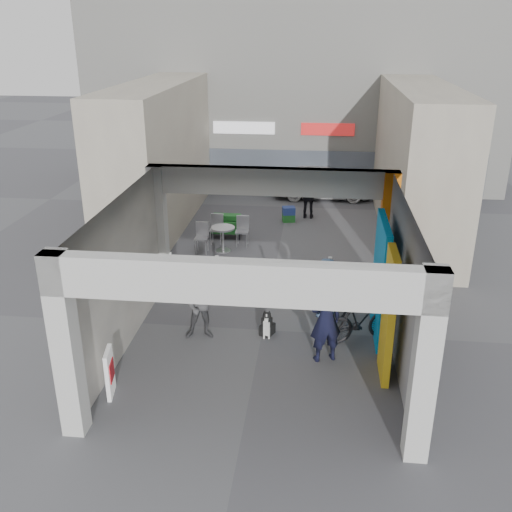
# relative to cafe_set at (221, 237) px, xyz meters

# --- Properties ---
(ground) EXTENTS (90.00, 90.00, 0.00)m
(ground) POSITION_rel_cafe_set_xyz_m (1.92, -5.31, -0.35)
(ground) COLOR #515256
(ground) RESTS_ON ground
(arcade_canopy) EXTENTS (6.40, 6.45, 6.40)m
(arcade_canopy) POSITION_rel_cafe_set_xyz_m (2.46, -6.13, 1.95)
(arcade_canopy) COLOR #B8B8B3
(arcade_canopy) RESTS_ON ground
(far_building) EXTENTS (18.00, 4.08, 8.00)m
(far_building) POSITION_rel_cafe_set_xyz_m (1.92, 8.68, 3.64)
(far_building) COLOR silver
(far_building) RESTS_ON ground
(plaza_bldg_left) EXTENTS (2.00, 9.00, 5.00)m
(plaza_bldg_left) POSITION_rel_cafe_set_xyz_m (-2.58, 2.19, 2.15)
(plaza_bldg_left) COLOR #AAA18C
(plaza_bldg_left) RESTS_ON ground
(plaza_bldg_right) EXTENTS (2.00, 9.00, 5.00)m
(plaza_bldg_right) POSITION_rel_cafe_set_xyz_m (6.42, 2.19, 2.15)
(plaza_bldg_right) COLOR #AAA18C
(plaza_bldg_right) RESTS_ON ground
(bollard_left) EXTENTS (0.09, 0.09, 0.94)m
(bollard_left) POSITION_rel_cafe_set_xyz_m (0.43, -3.10, 0.12)
(bollard_left) COLOR gray
(bollard_left) RESTS_ON ground
(bollard_center) EXTENTS (0.09, 0.09, 0.86)m
(bollard_center) POSITION_rel_cafe_set_xyz_m (1.98, -2.97, 0.08)
(bollard_center) COLOR gray
(bollard_center) RESTS_ON ground
(bollard_right) EXTENTS (0.09, 0.09, 0.93)m
(bollard_right) POSITION_rel_cafe_set_xyz_m (3.52, -2.80, 0.12)
(bollard_right) COLOR gray
(bollard_right) RESTS_ON ground
(advert_board_near) EXTENTS (0.18, 0.56, 1.00)m
(advert_board_near) POSITION_rel_cafe_set_xyz_m (-0.82, -8.20, 0.16)
(advert_board_near) COLOR white
(advert_board_near) RESTS_ON ground
(advert_board_far) EXTENTS (0.21, 0.55, 1.00)m
(advert_board_far) POSITION_rel_cafe_set_xyz_m (-0.82, -3.32, 0.16)
(advert_board_far) COLOR white
(advert_board_far) RESTS_ON ground
(cafe_set) EXTENTS (1.63, 1.31, 0.98)m
(cafe_set) POSITION_rel_cafe_set_xyz_m (0.00, 0.00, 0.00)
(cafe_set) COLOR #B3B3B8
(cafe_set) RESTS_ON ground
(produce_stand) EXTENTS (1.16, 0.63, 0.76)m
(produce_stand) POSITION_rel_cafe_set_xyz_m (0.02, 1.00, -0.05)
(produce_stand) COLOR black
(produce_stand) RESTS_ON ground
(crate_stack) EXTENTS (0.51, 0.43, 0.56)m
(crate_stack) POSITION_rel_cafe_set_xyz_m (2.07, 2.90, -0.07)
(crate_stack) COLOR #1B6020
(crate_stack) RESTS_ON ground
(border_collie) EXTENTS (0.26, 0.51, 0.70)m
(border_collie) POSITION_rel_cafe_set_xyz_m (2.05, -5.58, -0.07)
(border_collie) COLOR black
(border_collie) RESTS_ON ground
(man_with_dog) EXTENTS (0.84, 0.70, 1.96)m
(man_with_dog) POSITION_rel_cafe_set_xyz_m (3.39, -6.45, 0.63)
(man_with_dog) COLOR black
(man_with_dog) RESTS_ON ground
(man_back_turned) EXTENTS (0.91, 0.75, 1.70)m
(man_back_turned) POSITION_rel_cafe_set_xyz_m (0.55, -5.79, 0.50)
(man_back_turned) COLOR #414144
(man_back_turned) RESTS_ON ground
(man_elderly) EXTENTS (0.83, 0.64, 1.53)m
(man_elderly) POSITION_rel_cafe_set_xyz_m (3.41, -4.35, 0.42)
(man_elderly) COLOR #5E81B6
(man_elderly) RESTS_ON ground
(man_crates) EXTENTS (1.02, 0.49, 1.69)m
(man_crates) POSITION_rel_cafe_set_xyz_m (2.80, 3.40, 0.50)
(man_crates) COLOR black
(man_crates) RESTS_ON ground
(bicycle_front) EXTENTS (1.87, 1.01, 0.93)m
(bicycle_front) POSITION_rel_cafe_set_xyz_m (4.22, -4.54, 0.12)
(bicycle_front) COLOR black
(bicycle_front) RESTS_ON ground
(bicycle_rear) EXTENTS (1.86, 1.17, 1.09)m
(bicycle_rear) POSITION_rel_cafe_set_xyz_m (4.22, -5.54, 0.19)
(bicycle_rear) COLOR black
(bicycle_rear) RESTS_ON ground
(white_van) EXTENTS (4.13, 1.71, 1.40)m
(white_van) POSITION_rel_cafe_set_xyz_m (3.26, 6.19, 0.35)
(white_van) COLOR silver
(white_van) RESTS_ON ground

